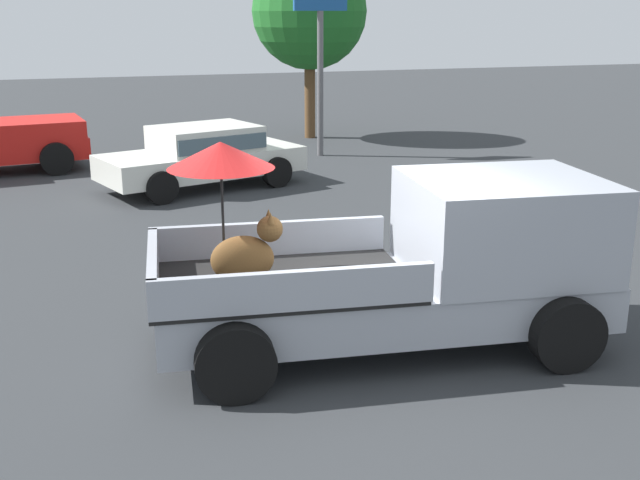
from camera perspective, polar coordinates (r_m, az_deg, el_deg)
ground_plane at (r=9.02m, az=4.50°, el=-7.70°), size 80.00×80.00×0.00m
pickup_truck_main at (r=8.79m, az=7.25°, el=-1.67°), size 5.25×2.77×2.38m
parked_sedan_near at (r=16.99m, az=-8.55°, el=6.29°), size 4.63×2.93×1.33m
motel_sign at (r=20.45m, az=0.02°, el=15.25°), size 1.40×0.16×4.59m
tree_by_lot at (r=23.51m, az=-0.77°, el=16.40°), size 3.35×3.35×5.36m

